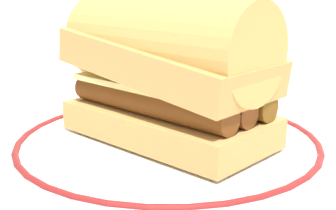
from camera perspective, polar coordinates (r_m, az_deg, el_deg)
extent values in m
plane|color=silver|center=(0.42, -0.56, -6.92)|extent=(1.50, 1.50, 0.00)
cylinder|color=white|center=(0.44, 0.00, -4.93)|extent=(0.30, 0.30, 0.01)
torus|color=maroon|center=(0.44, 0.00, -4.19)|extent=(0.27, 0.27, 0.01)
cube|color=tan|center=(0.43, 0.00, -2.18)|extent=(0.20, 0.14, 0.03)
cylinder|color=brown|center=(0.41, -2.41, 0.41)|extent=(0.17, 0.07, 0.02)
cylinder|color=brown|center=(0.42, 0.00, 1.04)|extent=(0.17, 0.07, 0.02)
cylinder|color=brown|center=(0.44, 2.21, 1.62)|extent=(0.17, 0.07, 0.02)
cube|color=#EAD67A|center=(0.42, 0.00, 2.95)|extent=(0.17, 0.13, 0.01)
cube|color=tan|center=(0.42, 0.00, 5.30)|extent=(0.21, 0.14, 0.05)
cylinder|color=tan|center=(0.42, 0.00, 7.34)|extent=(0.20, 0.12, 0.08)
cylinder|color=silver|center=(0.64, 2.74, 5.24)|extent=(0.06, 0.06, 0.09)
cylinder|color=gold|center=(0.65, 2.71, 2.83)|extent=(0.05, 0.05, 0.04)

